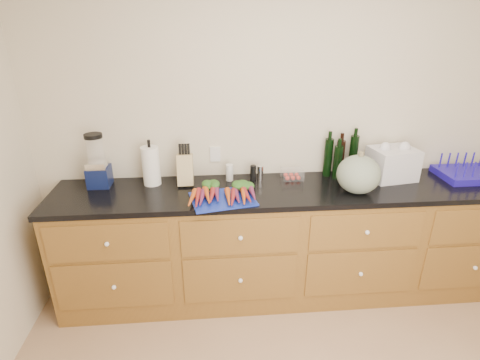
{
  "coord_description": "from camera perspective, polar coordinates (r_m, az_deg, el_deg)",
  "views": [
    {
      "loc": [
        -0.64,
        -1.22,
        2.1
      ],
      "look_at": [
        -0.44,
        1.2,
        1.06
      ],
      "focal_mm": 28.0,
      "sensor_mm": 36.0,
      "label": 1
    }
  ],
  "objects": [
    {
      "name": "paper_towel",
      "position": [
        2.9,
        -13.4,
        2.11
      ],
      "size": [
        0.13,
        0.13,
        0.3
      ],
      "primitive_type": "cylinder",
      "color": "white",
      "rests_on": "countertop"
    },
    {
      "name": "countertop",
      "position": [
        2.85,
        8.57,
        -1.5
      ],
      "size": [
        3.64,
        0.62,
        0.04
      ],
      "primitive_type": "cube",
      "color": "black",
      "rests_on": "cabinets"
    },
    {
      "name": "blender_appliance",
      "position": [
        2.97,
        -20.92,
        2.33
      ],
      "size": [
        0.16,
        0.16,
        0.41
      ],
      "color": "#0E1742",
      "rests_on": "countertop"
    },
    {
      "name": "canister_chrome",
      "position": [
        2.94,
        3.11,
        1.13
      ],
      "size": [
        0.05,
        0.05,
        0.11
      ],
      "primitive_type": "cylinder",
      "color": "white",
      "rests_on": "countertop"
    },
    {
      "name": "cabinets",
      "position": [
        3.08,
        8.06,
        -9.5
      ],
      "size": [
        3.6,
        0.64,
        0.9
      ],
      "color": "brown",
      "rests_on": "ground"
    },
    {
      "name": "bottles",
      "position": [
        3.09,
        14.98,
        3.25
      ],
      "size": [
        0.27,
        0.14,
        0.33
      ],
      "color": "black",
      "rests_on": "countertop"
    },
    {
      "name": "grinder_salt",
      "position": [
        2.92,
        -1.61,
        1.15
      ],
      "size": [
        0.06,
        0.06,
        0.13
      ],
      "primitive_type": "cylinder",
      "color": "silver",
      "rests_on": "countertop"
    },
    {
      "name": "dish_rack",
      "position": [
        3.49,
        31.32,
        0.97
      ],
      "size": [
        0.43,
        0.34,
        0.17
      ],
      "color": "#1E12A3",
      "rests_on": "countertop"
    },
    {
      "name": "carrots",
      "position": [
        2.65,
        -2.72,
        -1.83
      ],
      "size": [
        0.47,
        0.34,
        0.07
      ],
      "color": "#C64F17",
      "rests_on": "cutting_board"
    },
    {
      "name": "grocery_bag",
      "position": [
        3.17,
        22.17,
        2.33
      ],
      "size": [
        0.37,
        0.32,
        0.25
      ],
      "primitive_type": null,
      "rotation": [
        0.0,
        0.0,
        0.16
      ],
      "color": "white",
      "rests_on": "countertop"
    },
    {
      "name": "wall_back",
      "position": [
        3.02,
        7.64,
        7.64
      ],
      "size": [
        4.1,
        0.05,
        2.6
      ],
      "primitive_type": "cube",
      "color": "beige",
      "rests_on": "ground"
    },
    {
      "name": "knife_block",
      "position": [
        2.86,
        -8.34,
        1.58
      ],
      "size": [
        0.12,
        0.12,
        0.23
      ],
      "primitive_type": "cube",
      "color": "tan",
      "rests_on": "countertop"
    },
    {
      "name": "squash",
      "position": [
        2.82,
        17.61,
        0.83
      ],
      "size": [
        0.31,
        0.31,
        0.28
      ],
      "primitive_type": "ellipsoid",
      "color": "slate",
      "rests_on": "countertop"
    },
    {
      "name": "grinder_pepper",
      "position": [
        2.93,
        2.0,
        1.12
      ],
      "size": [
        0.05,
        0.05,
        0.12
      ],
      "primitive_type": "cylinder",
      "color": "black",
      "rests_on": "countertop"
    },
    {
      "name": "tomato_box",
      "position": [
        2.98,
        7.95,
        0.88
      ],
      "size": [
        0.16,
        0.13,
        0.08
      ],
      "primitive_type": "cube",
      "color": "white",
      "rests_on": "countertop"
    },
    {
      "name": "cutting_board",
      "position": [
        2.63,
        -2.67,
        -2.9
      ],
      "size": [
        0.49,
        0.4,
        0.01
      ],
      "primitive_type": "cube",
      "rotation": [
        0.0,
        0.0,
        0.2
      ],
      "color": "#1429A2",
      "rests_on": "countertop"
    }
  ]
}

